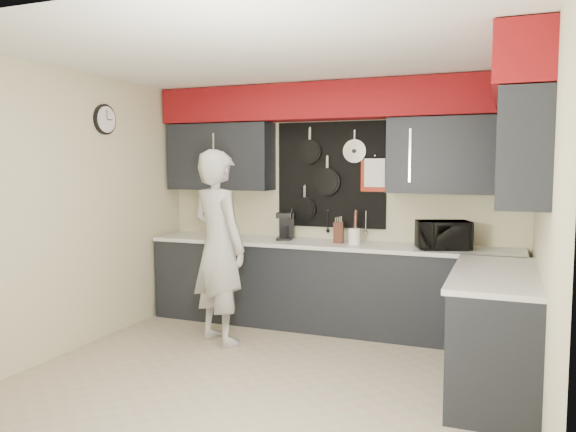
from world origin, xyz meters
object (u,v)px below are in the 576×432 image
at_px(knife_block, 339,233).
at_px(coffee_maker, 285,226).
at_px(microwave, 443,235).
at_px(person, 219,247).
at_px(utensil_crock, 354,236).

xyz_separation_m(knife_block, coffee_maker, (-0.62, 0.04, 0.05)).
bearing_deg(microwave, person, -177.81).
bearing_deg(person, knife_block, -113.05).
bearing_deg(knife_block, person, -148.00).
height_order(utensil_crock, coffee_maker, coffee_maker).
height_order(utensil_crock, person, person).
xyz_separation_m(utensil_crock, coffee_maker, (-0.79, 0.05, 0.07)).
distance_m(knife_block, utensil_crock, 0.17).
bearing_deg(person, utensil_crock, -117.90).
distance_m(microwave, person, 2.18).
bearing_deg(person, microwave, -132.35).
xyz_separation_m(microwave, utensil_crock, (-0.89, 0.03, -0.06)).
distance_m(microwave, coffee_maker, 1.68).
bearing_deg(knife_block, utensil_crock, -11.57).
distance_m(microwave, utensil_crock, 0.89).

